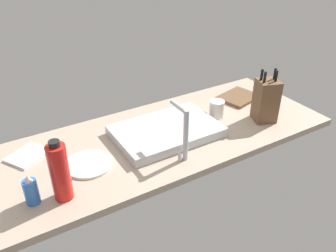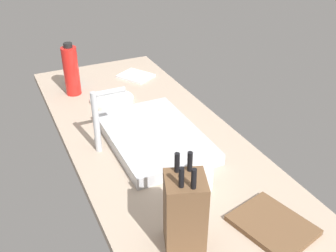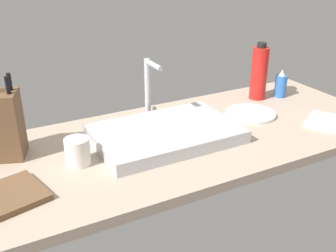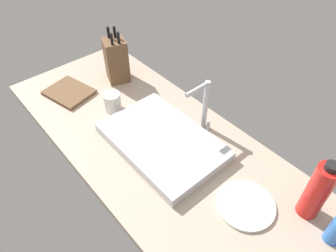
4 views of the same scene
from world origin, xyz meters
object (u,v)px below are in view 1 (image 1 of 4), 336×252
(sink_basin, at_px, (167,131))
(knife_block, at_px, (266,100))
(faucet, at_px, (185,130))
(soap_bottle, at_px, (31,191))
(water_bottle, at_px, (60,172))
(coffee_mug, at_px, (217,109))
(dish_towel, at_px, (28,155))
(dinner_plate, at_px, (89,164))
(cutting_board, at_px, (239,97))

(sink_basin, xyz_separation_m, knife_block, (-0.53, 0.14, 0.09))
(faucet, relative_size, soap_bottle, 1.91)
(faucet, bearing_deg, water_bottle, -2.07)
(faucet, bearing_deg, sink_basin, -98.09)
(knife_block, relative_size, coffee_mug, 3.13)
(sink_basin, relative_size, dish_towel, 3.05)
(soap_bottle, xyz_separation_m, coffee_mug, (-1.03, -0.18, -0.01))
(dinner_plate, bearing_deg, dish_towel, -43.78)
(knife_block, height_order, coffee_mug, knife_block)
(water_bottle, height_order, coffee_mug, water_bottle)
(water_bottle, relative_size, dish_towel, 1.53)
(coffee_mug, bearing_deg, cutting_board, -157.46)
(sink_basin, distance_m, coffee_mug, 0.34)
(cutting_board, relative_size, dinner_plate, 1.06)
(sink_basin, distance_m, soap_bottle, 0.71)
(sink_basin, height_order, faucet, faucet)
(sink_basin, xyz_separation_m, cutting_board, (-0.59, -0.13, -0.01))
(faucet, height_order, cutting_board, faucet)
(dish_towel, bearing_deg, cutting_board, 178.16)
(water_bottle, xyz_separation_m, dish_towel, (0.06, -0.35, -0.12))
(water_bottle, bearing_deg, dish_towel, -80.10)
(dinner_plate, relative_size, coffee_mug, 2.31)
(knife_block, xyz_separation_m, coffee_mug, (0.19, -0.16, -0.07))
(faucet, height_order, knife_block, knife_block)
(knife_block, bearing_deg, dinner_plate, 13.80)
(water_bottle, xyz_separation_m, dinner_plate, (-0.15, -0.15, -0.12))
(faucet, xyz_separation_m, cutting_board, (-0.62, -0.34, -0.14))
(water_bottle, relative_size, dinner_plate, 1.23)
(soap_bottle, distance_m, coffee_mug, 1.04)
(knife_block, bearing_deg, dish_towel, 5.07)
(soap_bottle, xyz_separation_m, water_bottle, (-0.11, 0.03, 0.07))
(dinner_plate, bearing_deg, knife_block, 174.05)
(knife_block, xyz_separation_m, soap_bottle, (1.22, 0.02, -0.06))
(knife_block, xyz_separation_m, cutting_board, (-0.06, -0.27, -0.11))
(dish_towel, height_order, coffee_mug, coffee_mug)
(knife_block, distance_m, coffee_mug, 0.26)
(soap_bottle, bearing_deg, coffee_mug, -170.12)
(soap_bottle, bearing_deg, water_bottle, 163.78)
(cutting_board, distance_m, soap_bottle, 1.31)
(sink_basin, height_order, knife_block, knife_block)
(soap_bottle, bearing_deg, dish_towel, -98.61)
(sink_basin, height_order, water_bottle, water_bottle)
(faucet, xyz_separation_m, dinner_plate, (0.40, -0.17, -0.14))
(faucet, bearing_deg, knife_block, -173.09)
(cutting_board, relative_size, water_bottle, 0.86)
(water_bottle, bearing_deg, dinner_plate, -136.27)
(faucet, xyz_separation_m, coffee_mug, (-0.37, -0.23, -0.10))
(cutting_board, bearing_deg, coffee_mug, 22.54)
(sink_basin, height_order, dinner_plate, sink_basin)
(knife_block, relative_size, soap_bottle, 2.19)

